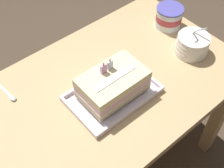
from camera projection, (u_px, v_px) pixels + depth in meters
The scene contains 7 objects.
ground_plane at pixel (112, 161), 1.78m from camera, with size 8.00×8.00×0.00m, color #4C3D2D.
dining_table at pixel (111, 99), 1.33m from camera, with size 1.09×0.70×0.71m.
foil_tray at pixel (113, 94), 1.19m from camera, with size 0.34×0.23×0.02m.
birthday_cake at pixel (113, 84), 1.14m from camera, with size 0.25×0.16×0.15m.
bowl_stack at pixel (192, 45), 1.32m from camera, with size 0.14×0.14×0.14m.
ice_cream_tub at pixel (169, 17), 1.43m from camera, with size 0.13×0.13×0.10m.
serving_spoon_near_tray at pixel (9, 95), 1.19m from camera, with size 0.03×0.15×0.01m.
Camera 1 is at (-0.52, -0.61, 1.65)m, focal length 49.21 mm.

